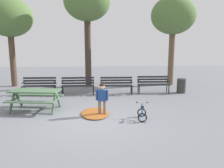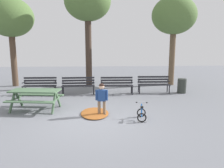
{
  "view_description": "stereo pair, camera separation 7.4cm",
  "coord_description": "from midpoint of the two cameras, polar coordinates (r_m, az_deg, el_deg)",
  "views": [
    {
      "loc": [
        0.2,
        -6.85,
        2.43
      ],
      "look_at": [
        0.82,
        1.85,
        0.85
      ],
      "focal_mm": 34.83,
      "sensor_mm": 36.0,
      "label": 1
    },
    {
      "loc": [
        0.27,
        -6.85,
        2.43
      ],
      "look_at": [
        0.82,
        1.85,
        0.85
      ],
      "focal_mm": 34.83,
      "sensor_mm": 36.0,
      "label": 2
    }
  ],
  "objects": [
    {
      "name": "park_bench_left",
      "position": [
        10.86,
        -8.64,
        -0.04
      ],
      "size": [
        1.62,
        0.53,
        0.85
      ],
      "color": "#232328",
      "rests_on": "ground"
    },
    {
      "name": "kids_bicycle",
      "position": [
        7.26,
        8.07,
        -7.72
      ],
      "size": [
        0.44,
        0.6,
        0.54
      ],
      "color": "black",
      "rests_on": "ground"
    },
    {
      "name": "child_standing",
      "position": [
        7.48,
        -2.45,
        -3.29
      ],
      "size": [
        0.43,
        0.19,
        1.14
      ],
      "color": "#7F664C",
      "rests_on": "ground"
    },
    {
      "name": "ground",
      "position": [
        7.27,
        -5.29,
        -9.3
      ],
      "size": [
        36.0,
        36.0,
        0.0
      ],
      "primitive_type": "plane",
      "color": "slate"
    },
    {
      "name": "park_bench_far_left",
      "position": [
        11.28,
        -18.23,
        -0.06
      ],
      "size": [
        1.6,
        0.46,
        0.85
      ],
      "color": "#232328",
      "rests_on": "ground"
    },
    {
      "name": "park_bench_right",
      "position": [
        10.79,
        1.46,
        0.01
      ],
      "size": [
        1.61,
        0.49,
        0.85
      ],
      "color": "#232328",
      "rests_on": "ground"
    },
    {
      "name": "tree_left",
      "position": [
        12.97,
        -6.24,
        20.43
      ],
      "size": [
        2.6,
        2.6,
        5.93
      ],
      "color": "#423328",
      "rests_on": "ground"
    },
    {
      "name": "tree_center",
      "position": [
        13.82,
        16.11,
        16.68
      ],
      "size": [
        2.6,
        2.6,
        5.23
      ],
      "color": "brown",
      "rests_on": "ground"
    },
    {
      "name": "trash_bin",
      "position": [
        11.64,
        18.03,
        -0.46
      ],
      "size": [
        0.44,
        0.44,
        0.73
      ],
      "primitive_type": "cylinder",
      "color": "#2D332D",
      "rests_on": "ground"
    },
    {
      "name": "tree_far_left",
      "position": [
        14.1,
        -24.98,
        15.36
      ],
      "size": [
        2.6,
        2.6,
        5.07
      ],
      "color": "brown",
      "rests_on": "ground"
    },
    {
      "name": "park_bench_far_right",
      "position": [
        11.28,
        11.04,
        0.27
      ],
      "size": [
        1.61,
        0.51,
        0.85
      ],
      "color": "#232328",
      "rests_on": "ground"
    },
    {
      "name": "picnic_table",
      "position": [
        8.62,
        -19.25,
        -2.62
      ],
      "size": [
        1.96,
        1.56,
        0.79
      ],
      "color": "#4C6B4C",
      "rests_on": "ground"
    },
    {
      "name": "leaf_pile",
      "position": [
        7.81,
        -4.3,
        -7.6
      ],
      "size": [
        1.05,
        1.45,
        0.07
      ],
      "primitive_type": "ellipsoid",
      "rotation": [
        0.0,
        0.0,
        1.62
      ],
      "color": "#9E5623",
      "rests_on": "ground"
    }
  ]
}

